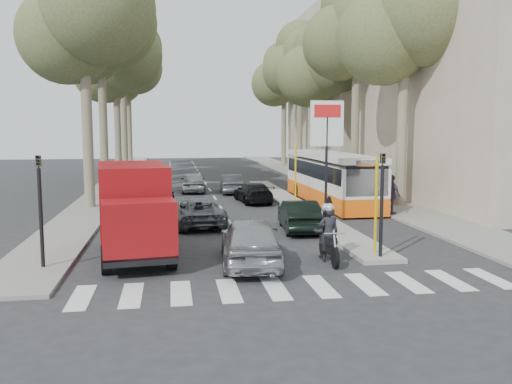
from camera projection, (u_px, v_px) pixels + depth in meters
ground at (276, 254)px, 19.05m from camera, size 120.00×120.00×0.00m
sidewalk_right at (320, 180)px, 44.89m from camera, size 3.20×70.00×0.12m
median_left at (118, 180)px, 45.27m from camera, size 2.40×64.00×0.12m
traffic_island at (295, 205)px, 30.33m from camera, size 1.50×26.00×0.16m
building_near at (494, 50)px, 32.14m from camera, size 11.00×18.00×18.00m
building_far at (364, 91)px, 53.83m from camera, size 11.00×20.00×16.00m
billboard at (327, 144)px, 24.01m from camera, size 1.50×12.10×5.60m
traffic_light_island at (382, 187)px, 17.79m from camera, size 0.16×0.41×3.60m
traffic_light_left at (40, 191)px, 16.60m from camera, size 0.16×0.41×3.60m
tree_l_a at (86, 13)px, 28.47m from camera, size 7.40×7.20×14.10m
tree_l_b at (102, 27)px, 36.21m from camera, size 7.40×7.20×14.88m
tree_l_c at (117, 58)px, 44.21m from camera, size 7.40×7.20×13.71m
tree_l_d at (124, 50)px, 51.84m from camera, size 7.40×7.20×15.66m
tree_l_e at (129, 70)px, 59.79m from camera, size 7.40×7.20×14.49m
tree_r_a at (407, 16)px, 29.13m from camera, size 7.40×7.20×14.10m
tree_r_b at (359, 24)px, 36.87m from camera, size 7.40×7.20×15.27m
tree_r_c at (323, 63)px, 44.89m from camera, size 7.40×7.20×13.32m
tree_r_d at (301, 58)px, 52.59m from camera, size 7.40×7.20×14.88m
tree_r_e at (285, 73)px, 60.53m from camera, size 7.40×7.20×14.10m
silver_hatchback at (251, 241)px, 17.49m from camera, size 2.24×4.79×1.59m
dark_hatchback at (299, 215)px, 23.27m from camera, size 1.75×4.16×1.34m
queue_car_a at (198, 212)px, 24.48m from camera, size 2.42×4.74×1.28m
queue_car_b at (253, 193)px, 31.91m from camera, size 2.08×4.26×1.19m
queue_car_c at (193, 182)px, 37.06m from camera, size 1.72×4.08×1.38m
queue_car_d at (231, 184)px, 36.47m from camera, size 1.44×3.85×1.26m
queue_car_e at (157, 198)px, 29.15m from camera, size 1.87×4.36×1.25m
red_truck at (134, 208)px, 18.59m from camera, size 2.91×6.13×3.15m
city_bus at (331, 177)px, 31.44m from camera, size 2.68×11.27×2.96m
motorcycle at (327, 234)px, 18.04m from camera, size 0.85×2.32×1.97m
pedestrian_near at (392, 195)px, 26.85m from camera, size 0.92×1.28×1.98m
pedestrian_far at (378, 191)px, 29.42m from camera, size 1.17×0.63×1.73m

